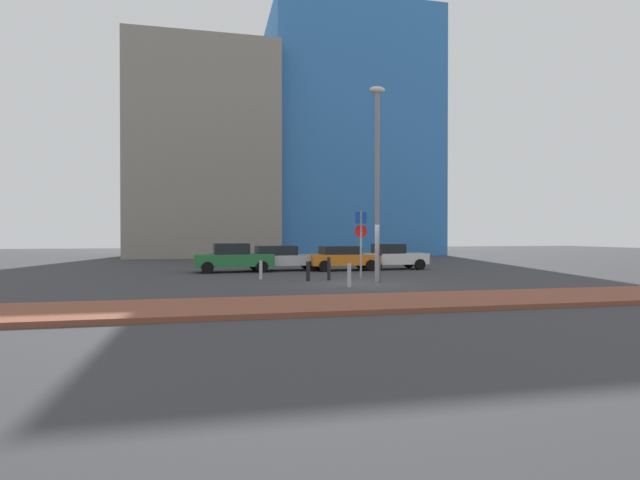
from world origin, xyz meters
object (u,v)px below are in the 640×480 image
object	(u,v)px
parking_meter	(380,261)
parked_car_green	(233,258)
traffic_bollard_edge	(329,269)
traffic_bollard_mid	(261,270)
parked_car_white	(392,256)
traffic_bollard_near	(349,275)
parking_sign_post	(361,236)
street_lamp	(377,170)
parked_car_orange	(343,257)
traffic_bollard_far	(308,271)
parked_car_silver	(281,258)

from	to	relation	value
parking_meter	parked_car_green	bearing A→B (deg)	129.15
parked_car_green	traffic_bollard_edge	world-z (taller)	parked_car_green
traffic_bollard_mid	traffic_bollard_edge	world-z (taller)	traffic_bollard_edge
parked_car_white	traffic_bollard_near	world-z (taller)	parked_car_white
parking_sign_post	street_lamp	xyz separation A→B (m)	(0.14, -1.89, 2.89)
parked_car_orange	parking_meter	distance (m)	7.23
parking_meter	street_lamp	xyz separation A→B (m)	(-0.12, -0.01, 3.95)
parking_meter	traffic_bollard_far	world-z (taller)	parking_meter
parking_meter	traffic_bollard_far	bearing A→B (deg)	157.33
parking_sign_post	traffic_bollard_far	world-z (taller)	parking_sign_post
street_lamp	traffic_bollard_near	distance (m)	5.02
parked_car_green	parking_meter	bearing A→B (deg)	-50.85
parking_meter	traffic_bollard_mid	bearing A→B (deg)	153.83
parked_car_green	parked_car_white	bearing A→B (deg)	0.76
parked_car_white	parked_car_orange	bearing A→B (deg)	-175.85
traffic_bollard_near	traffic_bollard_edge	distance (m)	3.01
parking_meter	traffic_bollard_mid	size ratio (longest dim) A/B	1.65
parked_car_orange	traffic_bollard_mid	world-z (taller)	parked_car_orange
parked_car_silver	traffic_bollard_mid	distance (m)	5.66
traffic_bollard_near	street_lamp	bearing A→B (deg)	43.46
traffic_bollard_near	traffic_bollard_edge	world-z (taller)	traffic_bollard_edge
parking_sign_post	parking_meter	bearing A→B (deg)	-82.21
parked_car_green	parked_car_orange	distance (m)	6.27
traffic_bollard_mid	traffic_bollard_edge	xyz separation A→B (m)	(2.97, -1.05, 0.09)
parked_car_white	parking_sign_post	size ratio (longest dim) A/B	1.25
parked_car_green	traffic_bollard_edge	xyz separation A→B (m)	(4.02, -5.96, -0.28)
parked_car_orange	parked_car_white	size ratio (longest dim) A/B	1.02
traffic_bollard_near	traffic_bollard_far	distance (m)	3.07
parked_car_orange	parked_car_white	world-z (taller)	parked_car_white
traffic_bollard_near	traffic_bollard_mid	world-z (taller)	traffic_bollard_near
parked_car_green	parked_car_orange	world-z (taller)	parked_car_green
street_lamp	traffic_bollard_far	world-z (taller)	street_lamp
parked_car_orange	parking_meter	bearing A→B (deg)	-92.43
parked_car_green	parking_sign_post	distance (m)	7.97
parked_car_orange	traffic_bollard_near	size ratio (longest dim) A/B	4.35
parked_car_green	parked_car_silver	bearing A→B (deg)	9.71
parked_car_silver	parked_car_orange	world-z (taller)	parked_car_silver
parking_meter	street_lamp	size ratio (longest dim) A/B	0.17
parked_car_orange	parking_sign_post	xyz separation A→B (m)	(-0.56, -5.33, 1.25)
parked_car_green	parked_car_white	world-z (taller)	parked_car_green
parked_car_white	traffic_bollard_near	distance (m)	10.51
street_lamp	traffic_bollard_mid	world-z (taller)	street_lamp
parking_sign_post	traffic_bollard_far	distance (m)	3.16
parked_car_orange	street_lamp	world-z (taller)	street_lamp
traffic_bollard_edge	traffic_bollard_near	bearing A→B (deg)	-88.21
street_lamp	parked_car_orange	bearing A→B (deg)	86.64
parked_car_green	traffic_bollard_mid	size ratio (longest dim) A/B	4.99
parking_sign_post	traffic_bollard_mid	distance (m)	4.94
parked_car_orange	traffic_bollard_edge	xyz separation A→B (m)	(-2.24, -5.85, -0.23)
parked_car_green	traffic_bollard_near	size ratio (longest dim) A/B	4.70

